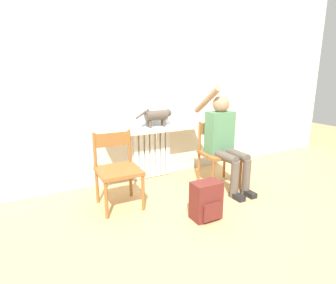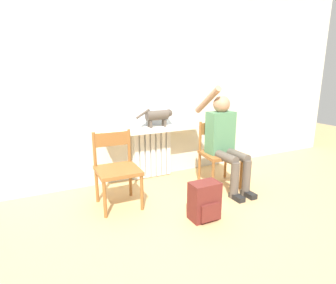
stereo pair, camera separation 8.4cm
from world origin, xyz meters
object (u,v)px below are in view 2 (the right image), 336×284
object	(u,v)px
chair_left	(117,168)
cat	(158,115)
chair_right	(219,152)
backpack	(205,201)
person	(225,137)

from	to	relation	value
chair_left	cat	distance (m)	1.02
chair_right	cat	size ratio (longest dim) A/B	1.56
chair_left	chair_right	distance (m)	1.38
chair_left	backpack	world-z (taller)	chair_left
person	backpack	xyz separation A→B (m)	(-0.68, -0.60, -0.46)
chair_left	chair_right	size ratio (longest dim) A/B	1.00
chair_left	person	world-z (taller)	person
person	cat	xyz separation A→B (m)	(-0.62, 0.63, 0.23)
cat	chair_right	bearing A→B (deg)	-39.95
chair_right	backpack	bearing A→B (deg)	-125.92
chair_left	chair_right	xyz separation A→B (m)	(1.38, -0.00, 0.00)
person	cat	distance (m)	0.92
chair_left	cat	bearing A→B (deg)	36.22
chair_left	backpack	size ratio (longest dim) A/B	2.09
backpack	person	bearing A→B (deg)	41.36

